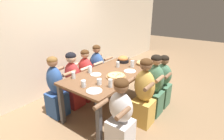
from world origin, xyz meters
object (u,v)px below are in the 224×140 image
Objects in this scene: diner_near_right at (162,83)px; diner_far_midright at (97,72)px; empty_plate_c at (94,91)px; diner_near_center at (144,95)px; pizza_board_second at (143,63)px; empty_plate_a at (130,71)px; drinking_glass_f at (84,84)px; drinking_glass_d at (110,84)px; drinking_glass_a at (90,70)px; drinking_glass_c at (132,64)px; diner_near_left at (120,118)px; pizza_board_main at (116,76)px; diner_far_midleft at (73,82)px; diner_far_center at (86,77)px; drinking_glass_b at (74,76)px; drinking_glass_e at (118,65)px; skillet_bowl at (123,59)px; diner_near_midright at (154,88)px; cocktail_glass_blue at (99,82)px; empty_plate_b at (96,74)px; diner_far_left at (56,90)px.

diner_near_right is 0.93× the size of diner_far_midright.
empty_plate_c is 0.20× the size of diner_near_center.
pizza_board_second reaches higher than empty_plate_a.
drinking_glass_d is at bearing -54.86° from drinking_glass_f.
drinking_glass_a is (0.51, 0.57, 0.05)m from empty_plate_c.
drinking_glass_c is 1.41m from diner_near_left.
pizza_board_second is at bearing -73.20° from diner_near_left.
pizza_board_main is 1.08m from diner_near_right.
diner_far_midleft is at bearing 139.52° from pizza_board_second.
drinking_glass_b is at bearing -61.47° from diner_far_center.
drinking_glass_c reaches higher than drinking_glass_e.
diner_near_right is at bearing -15.63° from drinking_glass_d.
diner_far_center is (0.64, 0.35, -0.34)m from drinking_glass_b.
skillet_bowl is at bearing -8.14° from drinking_glass_b.
pizza_board_main is 3.35× the size of drinking_glass_f.
drinking_glass_e is 0.97m from diner_far_midleft.
diner_far_midleft is at bearing 105.37° from drinking_glass_a.
diner_far_midleft is (0.26, 0.35, -0.31)m from drinking_glass_b.
empty_plate_c is at bearing -103.05° from drinking_glass_b.
drinking_glass_f is at bearing 57.69° from diner_near_midright.
pizza_board_main is at bearing -29.61° from diner_far_midright.
diner_near_left is at bearing 90.00° from diner_near_midright.
cocktail_glass_blue is 1.08m from diner_far_center.
skillet_bowl is 2.83× the size of drinking_glass_d.
drinking_glass_d is 1.24m from diner_far_center.
empty_plate_b is 0.17× the size of diner_far_left.
drinking_glass_f is at bearing -159.83° from empty_plate_b.
empty_plate_b is at bearing 64.82° from drinking_glass_d.
pizza_board_second is 1.28m from drinking_glass_d.
drinking_glass_d reaches higher than drinking_glass_a.
skillet_bowl is 1.56m from diner_far_left.
pizza_board_main is 2.63× the size of drinking_glass_c.
skillet_bowl reaches higher than drinking_glass_a.
drinking_glass_e is at bearing -5.47° from diner_far_midright.
drinking_glass_a is 0.11× the size of diner_far_midleft.
drinking_glass_b reaches higher than empty_plate_c.
diner_near_left is at bearing 90.00° from diner_near_center.
cocktail_glass_blue is 0.94m from diner_far_left.
diner_near_center is at bearing -2.50° from diner_far_center.
drinking_glass_e is at bearing -53.22° from diner_near_left.
diner_near_right is (1.27, -0.35, -0.36)m from drinking_glass_d.
drinking_glass_b is 0.87× the size of drinking_glass_c.
diner_far_left is (-1.43, 0.53, -0.33)m from skillet_bowl.
diner_far_midleft is 1.47m from diner_near_left.
empty_plate_a and empty_plate_c have the same top height.
drinking_glass_b is 0.98m from drinking_glass_e.
pizza_board_main is 1.29× the size of pizza_board_second.
pizza_board_second is 1.84m from diner_far_left.
pizza_board_main is 0.34× the size of diner_near_right.
empty_plate_b is 1.82× the size of drinking_glass_f.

